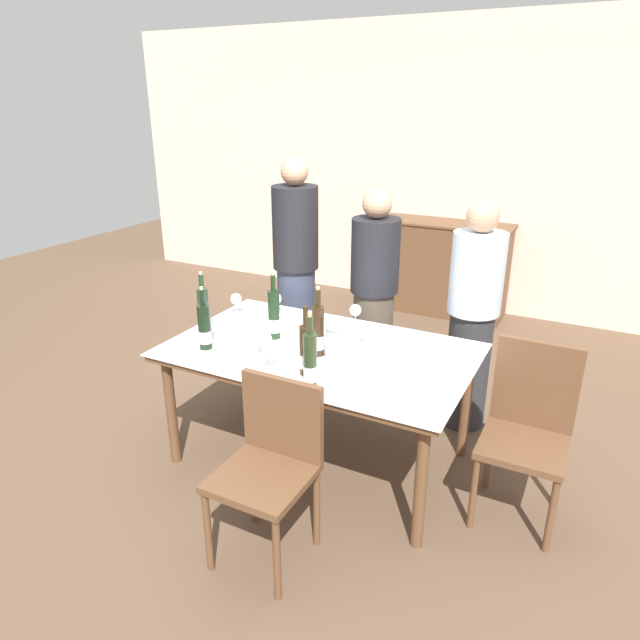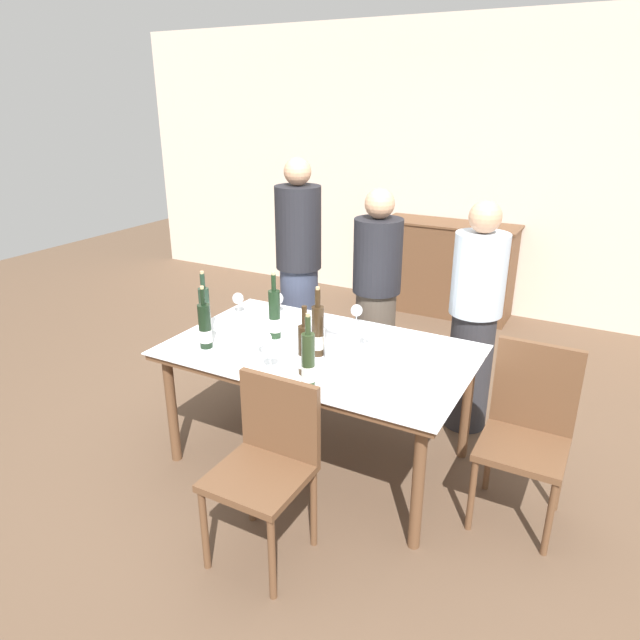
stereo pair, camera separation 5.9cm
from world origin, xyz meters
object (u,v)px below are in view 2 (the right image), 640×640
at_px(wine_glass_2, 357,311).
at_px(chair_right_end, 528,424).
at_px(wine_bottle_3, 275,315).
at_px(person_host, 299,276).
at_px(wine_glass_5, 270,351).
at_px(wine_bottle_1, 305,351).
at_px(wine_bottle_4, 318,332).
at_px(sideboard_cabinet, 447,268).
at_px(wine_glass_3, 238,299).
at_px(wine_bottle_2, 205,327).
at_px(person_guest_left, 376,300).
at_px(dining_table, 320,359).
at_px(ice_bucket, 342,342).
at_px(wine_glass_0, 277,299).
at_px(wine_glass_4, 264,339).
at_px(person_guest_right, 474,321).
at_px(wine_bottle_5, 308,362).
at_px(chair_near_front, 268,457).
at_px(wine_bottle_0, 205,311).
at_px(wine_glass_1, 365,331).

relative_size(wine_glass_2, chair_right_end, 0.15).
bearing_deg(wine_bottle_3, person_host, 111.16).
bearing_deg(wine_glass_2, wine_glass_5, -100.85).
xyz_separation_m(wine_bottle_1, wine_bottle_4, (-0.05, 0.23, 0.01)).
height_order(sideboard_cabinet, wine_glass_3, sideboard_cabinet).
xyz_separation_m(wine_bottle_2, person_guest_left, (0.57, 1.14, -0.09)).
relative_size(sideboard_cabinet, wine_glass_5, 8.97).
xyz_separation_m(dining_table, person_host, (-0.64, 0.85, 0.18)).
bearing_deg(ice_bucket, dining_table, 154.57).
distance_m(wine_glass_0, wine_glass_5, 0.83).
xyz_separation_m(wine_bottle_4, wine_glass_2, (0.01, 0.49, -0.04)).
bearing_deg(chair_right_end, wine_glass_4, -167.41).
relative_size(ice_bucket, person_guest_right, 0.14).
height_order(wine_glass_0, wine_glass_5, same).
xyz_separation_m(wine_bottle_5, wine_glass_5, (-0.28, 0.09, -0.04)).
bearing_deg(chair_near_front, person_guest_left, 95.64).
height_order(wine_bottle_3, chair_right_end, wine_bottle_3).
height_order(wine_bottle_1, wine_glass_0, wine_bottle_1).
bearing_deg(wine_bottle_0, wine_bottle_2, -50.78).
xyz_separation_m(ice_bucket, wine_glass_1, (0.03, 0.24, -0.02)).
relative_size(sideboard_cabinet, wine_bottle_5, 3.35).
relative_size(wine_glass_0, person_host, 0.09).
relative_size(wine_bottle_1, person_guest_left, 0.24).
bearing_deg(wine_bottle_1, wine_glass_1, 73.87).
distance_m(wine_bottle_0, wine_bottle_3, 0.44).
relative_size(wine_bottle_2, wine_glass_1, 2.67).
height_order(wine_bottle_0, wine_glass_1, wine_bottle_0).
distance_m(wine_bottle_2, wine_glass_2, 0.94).
xyz_separation_m(person_guest_left, person_guest_right, (0.69, -0.04, -0.01)).
distance_m(sideboard_cabinet, wine_bottle_3, 2.87).
xyz_separation_m(wine_glass_0, wine_glass_1, (0.74, -0.22, -0.01)).
bearing_deg(wine_bottle_2, wine_bottle_5, -10.86).
bearing_deg(wine_bottle_2, dining_table, 25.98).
xyz_separation_m(wine_glass_5, person_host, (-0.52, 1.19, 0.02)).
relative_size(wine_bottle_0, wine_glass_0, 2.64).
height_order(wine_glass_3, person_host, person_host).
relative_size(wine_glass_2, chair_near_front, 0.16).
relative_size(wine_bottle_0, wine_bottle_5, 0.99).
distance_m(wine_bottle_5, person_guest_left, 1.30).
xyz_separation_m(wine_glass_3, wine_glass_4, (0.52, -0.47, -0.00)).
bearing_deg(person_host, wine_bottle_0, -95.72).
bearing_deg(wine_bottle_2, wine_bottle_4, 19.35).
bearing_deg(person_guest_left, wine_bottle_4, -87.23).
bearing_deg(chair_right_end, person_guest_right, 123.61).
bearing_deg(person_guest_left, wine_bottle_2, -116.54).
height_order(wine_glass_0, person_guest_right, person_guest_right).
bearing_deg(sideboard_cabinet, wine_glass_3, -103.99).
height_order(person_host, person_guest_right, person_host).
height_order(ice_bucket, wine_bottle_2, wine_bottle_2).
bearing_deg(wine_bottle_1, person_guest_left, 94.76).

